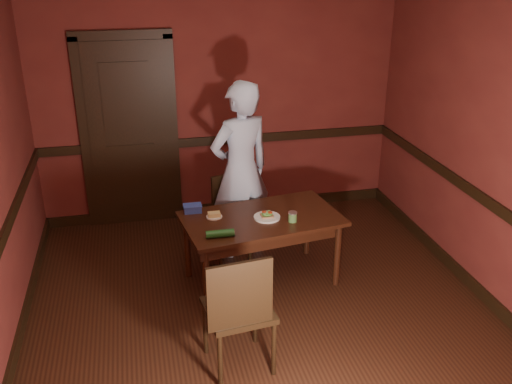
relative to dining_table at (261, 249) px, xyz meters
name	(u,v)px	position (x,y,z in m)	size (l,w,h in m)	color
floor	(265,321)	(-0.12, -0.65, -0.33)	(4.00, 4.50, 0.01)	black
wall_back	(219,101)	(-0.12, 1.60, 1.02)	(4.00, 0.02, 2.70)	maroon
wall_front	(396,373)	(-0.12, -2.90, 1.02)	(4.00, 0.02, 2.70)	maroon
wall_right	(501,154)	(1.88, -0.65, 1.02)	(0.02, 4.50, 2.70)	maroon
dado_back	(220,140)	(-0.12, 1.58, 0.57)	(4.00, 0.03, 0.10)	black
dado_right	(491,204)	(1.87, -0.65, 0.57)	(0.03, 4.50, 0.10)	black
baseboard_back	(222,207)	(-0.12, 1.58, -0.27)	(4.00, 0.03, 0.12)	black
baseboard_left	(16,348)	(-2.10, -0.65, -0.27)	(0.03, 4.50, 0.12)	black
baseboard_right	(476,288)	(1.87, -0.65, -0.27)	(0.03, 4.50, 0.12)	black
door	(129,130)	(-1.12, 1.56, 0.76)	(1.05, 0.07, 2.20)	black
dining_table	(261,249)	(0.00, 0.00, 0.00)	(1.42, 0.80, 0.66)	black
chair_far	(227,220)	(-0.24, 0.50, 0.09)	(0.40, 0.40, 0.85)	black
chair_near	(238,308)	(-0.43, -1.12, 0.17)	(0.47, 0.47, 1.00)	black
person	(241,171)	(-0.07, 0.60, 0.57)	(0.65, 0.43, 1.80)	#ACC0DC
sandwich_plate	(267,216)	(0.04, -0.03, 0.35)	(0.24, 0.24, 0.06)	silver
sauce_jar	(293,217)	(0.25, -0.15, 0.38)	(0.08, 0.08, 0.09)	#4F8241
cheese_saucer	(214,215)	(-0.42, 0.09, 0.35)	(0.15, 0.15, 0.05)	silver
food_tub	(192,208)	(-0.60, 0.24, 0.37)	(0.17, 0.12, 0.07)	#304DB2
wrapped_veg	(220,234)	(-0.43, -0.31, 0.37)	(0.07, 0.07, 0.24)	#1A511C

